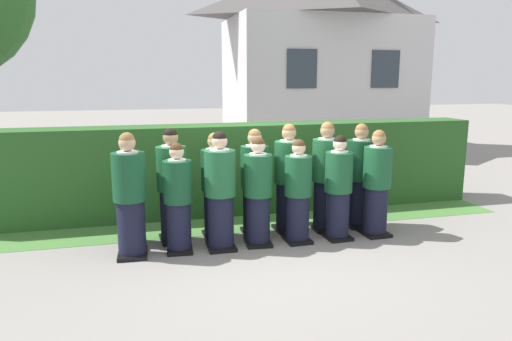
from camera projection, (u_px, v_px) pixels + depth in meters
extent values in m
plane|color=gray|center=(260.00, 244.00, 6.92)|extent=(60.00, 60.00, 0.00)
cylinder|color=black|center=(132.00, 228.00, 6.41)|extent=(0.37, 0.37, 0.78)
cube|color=black|center=(133.00, 254.00, 6.48)|extent=(0.41, 0.50, 0.05)
cylinder|color=#144728|center=(129.00, 177.00, 6.28)|extent=(0.44, 0.44, 0.64)
cylinder|color=white|center=(128.00, 152.00, 6.21)|extent=(0.27, 0.27, 0.03)
cube|color=gold|center=(129.00, 164.00, 6.45)|extent=(0.04, 0.01, 0.28)
sphere|color=tan|center=(127.00, 143.00, 6.19)|extent=(0.22, 0.22, 0.22)
sphere|color=olive|center=(127.00, 140.00, 6.18)|extent=(0.20, 0.20, 0.20)
cylinder|color=black|center=(179.00, 227.00, 6.60)|extent=(0.34, 0.34, 0.70)
cube|color=black|center=(180.00, 249.00, 6.66)|extent=(0.38, 0.46, 0.05)
cylinder|color=#144728|center=(178.00, 182.00, 6.47)|extent=(0.40, 0.40, 0.58)
cylinder|color=white|center=(177.00, 160.00, 6.41)|extent=(0.25, 0.25, 0.03)
cube|color=gold|center=(177.00, 171.00, 6.63)|extent=(0.04, 0.01, 0.26)
sphere|color=beige|center=(177.00, 152.00, 6.39)|extent=(0.20, 0.20, 0.20)
sphere|color=#472D19|center=(176.00, 149.00, 6.39)|extent=(0.18, 0.18, 0.18)
cylinder|color=black|center=(221.00, 222.00, 6.71)|extent=(0.37, 0.37, 0.77)
cube|color=black|center=(221.00, 246.00, 6.78)|extent=(0.39, 0.48, 0.05)
cylinder|color=#1E5B33|center=(220.00, 173.00, 6.57)|extent=(0.43, 0.43, 0.64)
cylinder|color=white|center=(220.00, 150.00, 6.51)|extent=(0.27, 0.27, 0.03)
cube|color=#236038|center=(217.00, 162.00, 6.75)|extent=(0.04, 0.01, 0.28)
sphere|color=beige|center=(219.00, 141.00, 6.49)|extent=(0.22, 0.22, 0.22)
sphere|color=black|center=(219.00, 138.00, 6.48)|extent=(0.20, 0.20, 0.20)
cube|color=white|center=(217.00, 176.00, 6.86)|extent=(0.15, 0.01, 0.20)
cylinder|color=black|center=(258.00, 220.00, 6.87)|extent=(0.34, 0.34, 0.72)
cube|color=black|center=(258.00, 242.00, 6.94)|extent=(0.40, 0.48, 0.05)
cylinder|color=#19512D|center=(258.00, 175.00, 6.75)|extent=(0.41, 0.41, 0.60)
cylinder|color=white|center=(258.00, 154.00, 6.69)|extent=(0.25, 0.25, 0.03)
cube|color=#236038|center=(256.00, 165.00, 6.91)|extent=(0.04, 0.01, 0.26)
sphere|color=beige|center=(258.00, 146.00, 6.66)|extent=(0.20, 0.20, 0.20)
sphere|color=#472D19|center=(258.00, 144.00, 6.66)|extent=(0.19, 0.19, 0.19)
cube|color=white|center=(255.00, 178.00, 7.02)|extent=(0.15, 0.02, 0.20)
cylinder|color=black|center=(298.00, 218.00, 6.99)|extent=(0.33, 0.33, 0.70)
cube|color=black|center=(297.00, 239.00, 7.05)|extent=(0.36, 0.44, 0.05)
cylinder|color=#19512D|center=(298.00, 176.00, 6.86)|extent=(0.40, 0.40, 0.58)
cylinder|color=white|center=(299.00, 156.00, 6.81)|extent=(0.25, 0.25, 0.03)
cube|color=navy|center=(294.00, 166.00, 7.02)|extent=(0.04, 0.01, 0.25)
sphere|color=beige|center=(299.00, 148.00, 6.79)|extent=(0.20, 0.20, 0.20)
sphere|color=#472D19|center=(299.00, 146.00, 6.78)|extent=(0.18, 0.18, 0.18)
cube|color=white|center=(292.00, 178.00, 7.12)|extent=(0.15, 0.01, 0.20)
cylinder|color=black|center=(337.00, 215.00, 7.13)|extent=(0.34, 0.34, 0.72)
cube|color=black|center=(337.00, 236.00, 7.20)|extent=(0.38, 0.46, 0.05)
cylinder|color=#19512D|center=(339.00, 172.00, 7.00)|extent=(0.41, 0.41, 0.59)
cylinder|color=white|center=(340.00, 152.00, 6.95)|extent=(0.25, 0.25, 0.03)
cube|color=#236038|center=(333.00, 162.00, 7.16)|extent=(0.04, 0.01, 0.26)
sphere|color=beige|center=(340.00, 144.00, 6.92)|extent=(0.20, 0.20, 0.20)
sphere|color=black|center=(340.00, 142.00, 6.92)|extent=(0.19, 0.19, 0.19)
cylinder|color=black|center=(375.00, 211.00, 7.29)|extent=(0.36, 0.36, 0.75)
cube|color=black|center=(374.00, 233.00, 7.36)|extent=(0.39, 0.48, 0.05)
cylinder|color=#19512D|center=(377.00, 167.00, 7.16)|extent=(0.42, 0.42, 0.62)
cylinder|color=white|center=(379.00, 147.00, 7.09)|extent=(0.26, 0.26, 0.03)
cube|color=gold|center=(371.00, 157.00, 7.32)|extent=(0.04, 0.01, 0.27)
sphere|color=tan|center=(379.00, 139.00, 7.07)|extent=(0.21, 0.21, 0.21)
sphere|color=olive|center=(379.00, 136.00, 7.06)|extent=(0.19, 0.19, 0.19)
cube|color=white|center=(368.00, 170.00, 7.43)|extent=(0.15, 0.01, 0.20)
cylinder|color=black|center=(131.00, 220.00, 6.87)|extent=(0.35, 0.35, 0.73)
cube|color=black|center=(132.00, 242.00, 6.94)|extent=(0.38, 0.46, 0.05)
cylinder|color=#1E5B33|center=(128.00, 175.00, 6.74)|extent=(0.41, 0.41, 0.60)
cylinder|color=white|center=(127.00, 154.00, 6.68)|extent=(0.25, 0.25, 0.03)
cube|color=#236038|center=(128.00, 164.00, 6.90)|extent=(0.04, 0.01, 0.26)
sphere|color=beige|center=(127.00, 145.00, 6.66)|extent=(0.21, 0.21, 0.21)
sphere|color=black|center=(127.00, 143.00, 6.65)|extent=(0.19, 0.19, 0.19)
cylinder|color=black|center=(173.00, 215.00, 7.01)|extent=(0.37, 0.37, 0.77)
cube|color=black|center=(174.00, 239.00, 7.08)|extent=(0.42, 0.51, 0.05)
cylinder|color=#1E5B33|center=(172.00, 168.00, 6.87)|extent=(0.44, 0.44, 0.64)
cylinder|color=white|center=(171.00, 146.00, 6.81)|extent=(0.27, 0.27, 0.03)
cube|color=#236038|center=(169.00, 157.00, 7.04)|extent=(0.04, 0.01, 0.28)
sphere|color=tan|center=(170.00, 138.00, 6.79)|extent=(0.22, 0.22, 0.22)
sphere|color=black|center=(170.00, 135.00, 6.78)|extent=(0.20, 0.20, 0.20)
cube|color=white|center=(169.00, 171.00, 7.15)|extent=(0.15, 0.02, 0.20)
cylinder|color=black|center=(216.00, 213.00, 7.19)|extent=(0.35, 0.35, 0.73)
cube|color=black|center=(216.00, 235.00, 7.25)|extent=(0.38, 0.47, 0.05)
cylinder|color=#144728|center=(215.00, 170.00, 7.06)|extent=(0.41, 0.41, 0.61)
cylinder|color=white|center=(215.00, 149.00, 7.00)|extent=(0.26, 0.26, 0.03)
cube|color=gold|center=(212.00, 160.00, 7.22)|extent=(0.04, 0.01, 0.27)
sphere|color=tan|center=(215.00, 141.00, 6.97)|extent=(0.21, 0.21, 0.21)
sphere|color=olive|center=(214.00, 139.00, 6.97)|extent=(0.19, 0.19, 0.19)
cube|color=white|center=(212.00, 173.00, 7.33)|extent=(0.15, 0.01, 0.20)
cylinder|color=black|center=(255.00, 210.00, 7.32)|extent=(0.36, 0.36, 0.75)
cube|color=black|center=(255.00, 232.00, 7.39)|extent=(0.39, 0.48, 0.05)
cylinder|color=#19512D|center=(255.00, 166.00, 7.19)|extent=(0.42, 0.42, 0.62)
cylinder|color=white|center=(255.00, 146.00, 7.13)|extent=(0.26, 0.26, 0.03)
cube|color=navy|center=(252.00, 156.00, 7.36)|extent=(0.04, 0.01, 0.27)
sphere|color=tan|center=(255.00, 138.00, 7.11)|extent=(0.21, 0.21, 0.21)
sphere|color=olive|center=(255.00, 135.00, 7.10)|extent=(0.20, 0.20, 0.20)
cylinder|color=black|center=(288.00, 207.00, 7.46)|extent=(0.37, 0.37, 0.78)
cube|color=black|center=(288.00, 229.00, 7.53)|extent=(0.42, 0.51, 0.05)
cylinder|color=#1E5B33|center=(289.00, 162.00, 7.33)|extent=(0.44, 0.44, 0.64)
cylinder|color=white|center=(289.00, 141.00, 7.26)|extent=(0.27, 0.27, 0.03)
cube|color=navy|center=(284.00, 152.00, 7.50)|extent=(0.04, 0.01, 0.28)
sphere|color=tan|center=(289.00, 133.00, 7.24)|extent=(0.22, 0.22, 0.22)
sphere|color=olive|center=(289.00, 130.00, 7.23)|extent=(0.20, 0.20, 0.20)
cylinder|color=black|center=(325.00, 205.00, 7.55)|extent=(0.38, 0.38, 0.79)
cube|color=black|center=(325.00, 227.00, 7.62)|extent=(0.42, 0.51, 0.05)
cylinder|color=#1E5B33|center=(327.00, 160.00, 7.41)|extent=(0.45, 0.45, 0.65)
cylinder|color=white|center=(327.00, 139.00, 7.35)|extent=(0.28, 0.28, 0.03)
cube|color=#236038|center=(322.00, 150.00, 7.59)|extent=(0.04, 0.01, 0.29)
sphere|color=tan|center=(327.00, 131.00, 7.32)|extent=(0.22, 0.22, 0.22)
sphere|color=olive|center=(328.00, 128.00, 7.31)|extent=(0.21, 0.21, 0.21)
cube|color=white|center=(320.00, 163.00, 7.70)|extent=(0.15, 0.01, 0.20)
cylinder|color=black|center=(359.00, 203.00, 7.72)|extent=(0.37, 0.37, 0.77)
cube|color=black|center=(358.00, 224.00, 7.79)|extent=(0.43, 0.51, 0.05)
cylinder|color=#144728|center=(360.00, 160.00, 7.59)|extent=(0.44, 0.44, 0.64)
cylinder|color=white|center=(361.00, 140.00, 7.52)|extent=(0.27, 0.27, 0.03)
cube|color=#236038|center=(356.00, 150.00, 7.76)|extent=(0.04, 0.02, 0.28)
sphere|color=tan|center=(362.00, 132.00, 7.50)|extent=(0.22, 0.22, 0.22)
sphere|color=olive|center=(362.00, 130.00, 7.49)|extent=(0.20, 0.20, 0.20)
cube|color=#285623|center=(234.00, 169.00, 8.48)|extent=(9.06, 0.70, 1.57)
cube|color=silver|center=(320.00, 85.00, 15.74)|extent=(5.86, 3.73, 4.22)
cube|color=#2D3842|center=(302.00, 69.00, 13.53)|extent=(0.90, 0.04, 1.10)
cube|color=#2D3842|center=(385.00, 69.00, 14.18)|extent=(0.90, 0.04, 1.10)
cube|color=#477A38|center=(245.00, 224.00, 7.87)|extent=(9.06, 0.90, 0.01)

